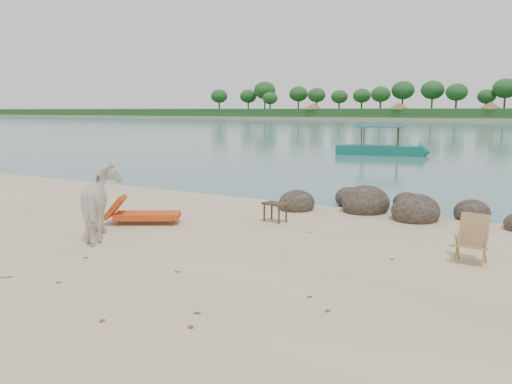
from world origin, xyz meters
TOP-DOWN VIEW (x-y plane):
  - water at (0.00, 90.00)m, footprint 400.00×400.00m
  - boulders at (1.81, 5.83)m, footprint 6.24×2.83m
  - cow at (-2.73, 0.35)m, footprint 1.84×1.87m
  - side_table at (-0.24, 3.48)m, footprint 0.64×0.49m
  - lounge_chair at (-2.81, 1.81)m, footprint 1.97×1.55m
  - deck_chair at (4.29, 2.29)m, footprint 0.60×0.65m
  - boat_near at (-3.51, 23.69)m, footprint 6.08×2.41m
  - dead_leaves at (-0.14, -0.12)m, footprint 8.01×6.17m

SIDE VIEW (x-z plane):
  - water at x=0.00m, z-range 0.00..0.00m
  - dead_leaves at x=-0.14m, z-range 0.01..0.01m
  - boulders at x=1.81m, z-range -0.29..0.66m
  - side_table at x=-0.24m, z-range 0.00..0.46m
  - lounge_chair at x=-2.81m, z-range 0.00..0.57m
  - deck_chair at x=4.29m, z-range 0.00..0.85m
  - cow at x=-2.73m, z-range 0.00..1.52m
  - boat_near at x=-3.51m, z-range 0.00..2.90m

